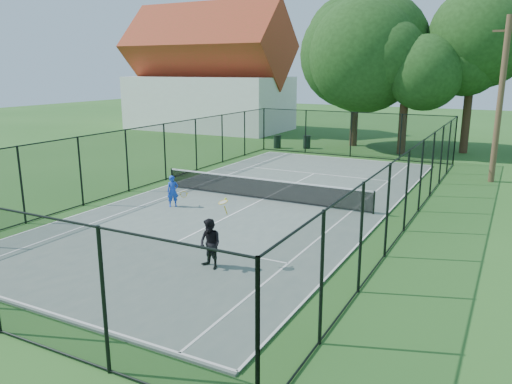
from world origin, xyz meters
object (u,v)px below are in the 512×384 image
at_px(trash_bin_left, 277,142).
at_px(player_blue, 173,191).
at_px(trash_bin_right, 307,142).
at_px(player_black, 210,244).
at_px(tennis_net, 263,188).
at_px(utility_pole, 500,100).

distance_m(trash_bin_left, player_blue, 17.17).
xyz_separation_m(trash_bin_right, player_black, (6.15, -22.73, 0.32)).
height_order(tennis_net, utility_pole, utility_pole).
height_order(trash_bin_right, player_black, player_black).
bearing_deg(player_black, tennis_net, 105.97).
bearing_deg(player_black, player_blue, 135.59).
height_order(utility_pole, player_blue, utility_pole).
distance_m(utility_pole, player_black, 18.34).
bearing_deg(tennis_net, utility_pole, 45.50).
height_order(player_blue, player_black, player_black).
relative_size(tennis_net, player_blue, 7.57).
distance_m(trash_bin_right, utility_pole, 14.59).
relative_size(trash_bin_left, player_black, 0.47).
relative_size(trash_bin_right, player_blue, 0.72).
distance_m(utility_pole, player_blue, 16.97).
distance_m(tennis_net, trash_bin_right, 15.48).
relative_size(trash_bin_left, utility_pole, 0.12).
bearing_deg(utility_pole, tennis_net, -134.50).
xyz_separation_m(tennis_net, trash_bin_left, (-5.93, 14.08, -0.09)).
height_order(tennis_net, player_black, player_black).
height_order(tennis_net, player_blue, player_blue).
bearing_deg(trash_bin_right, trash_bin_left, -155.94).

